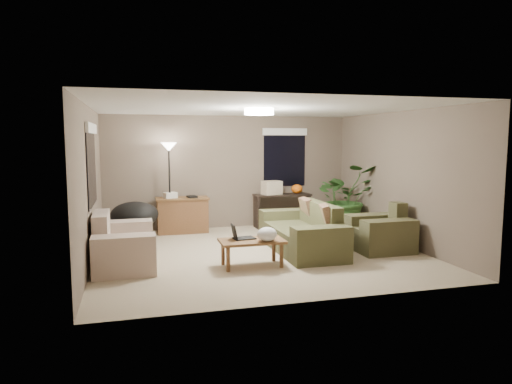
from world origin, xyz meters
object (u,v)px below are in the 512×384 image
object	(u,v)px
cat_scratching_post	(362,228)
papasan_chair	(135,219)
desk	(183,215)
console_table	(282,208)
houseplant	(345,205)
loveseat	(123,247)
armchair	(380,234)
floor_lamp	(169,158)
main_sofa	(303,234)
coffee_table	(252,244)

from	to	relation	value
cat_scratching_post	papasan_chair	bearing A→B (deg)	169.86
desk	cat_scratching_post	size ratio (longest dim) A/B	2.20
console_table	houseplant	world-z (taller)	houseplant
loveseat	armchair	distance (m)	4.43
armchair	floor_lamp	distance (m)	4.47
armchair	desk	xyz separation A→B (m)	(-3.25, 2.49, 0.08)
main_sofa	floor_lamp	world-z (taller)	floor_lamp
main_sofa	desk	world-z (taller)	main_sofa
loveseat	desk	bearing A→B (deg)	62.97
console_table	cat_scratching_post	size ratio (longest dim) A/B	2.60
loveseat	papasan_chair	bearing A→B (deg)	82.79
loveseat	console_table	bearing A→B (deg)	34.75
houseplant	armchair	bearing A→B (deg)	-95.15
console_table	floor_lamp	bearing A→B (deg)	-177.54
floor_lamp	houseplant	bearing A→B (deg)	-10.71
main_sofa	desk	distance (m)	2.87
papasan_chair	cat_scratching_post	world-z (taller)	papasan_chair
main_sofa	cat_scratching_post	size ratio (longest dim) A/B	4.40
loveseat	papasan_chair	distance (m)	1.56
floor_lamp	cat_scratching_post	bearing A→B (deg)	-22.51
console_table	houseplant	bearing A→B (deg)	-34.76
floor_lamp	cat_scratching_post	world-z (taller)	floor_lamp
coffee_table	console_table	world-z (taller)	console_table
coffee_table	houseplant	bearing A→B (deg)	39.42
houseplant	main_sofa	bearing A→B (deg)	-136.83
desk	console_table	distance (m)	2.25
armchair	coffee_table	xyz separation A→B (m)	(-2.48, -0.42, 0.06)
console_table	main_sofa	bearing A→B (deg)	-98.74
desk	papasan_chair	xyz separation A→B (m)	(-0.99, -0.78, 0.09)
coffee_table	papasan_chair	bearing A→B (deg)	129.47
houseplant	floor_lamp	bearing A→B (deg)	169.29
main_sofa	console_table	world-z (taller)	main_sofa
loveseat	desk	xyz separation A→B (m)	(1.18, 2.32, 0.08)
coffee_table	loveseat	bearing A→B (deg)	163.20
coffee_table	floor_lamp	bearing A→B (deg)	109.74
armchair	papasan_chair	size ratio (longest dim) A/B	0.84
coffee_table	main_sofa	bearing A→B (deg)	33.83
desk	houseplant	bearing A→B (deg)	-12.24
coffee_table	cat_scratching_post	distance (m)	2.96
coffee_table	houseplant	xyz separation A→B (m)	(2.64, 2.17, 0.21)
main_sofa	loveseat	world-z (taller)	same
armchair	papasan_chair	bearing A→B (deg)	158.01
loveseat	coffee_table	distance (m)	2.04
loveseat	coffee_table	bearing A→B (deg)	-16.80
desk	houseplant	world-z (taller)	houseplant
armchair	console_table	xyz separation A→B (m)	(-1.00, 2.55, 0.14)
coffee_table	houseplant	size ratio (longest dim) A/B	0.69
main_sofa	papasan_chair	xyz separation A→B (m)	(-2.90, 1.36, 0.17)
loveseat	coffee_table	xyz separation A→B (m)	(1.95, -0.59, 0.06)
main_sofa	loveseat	bearing A→B (deg)	-176.69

